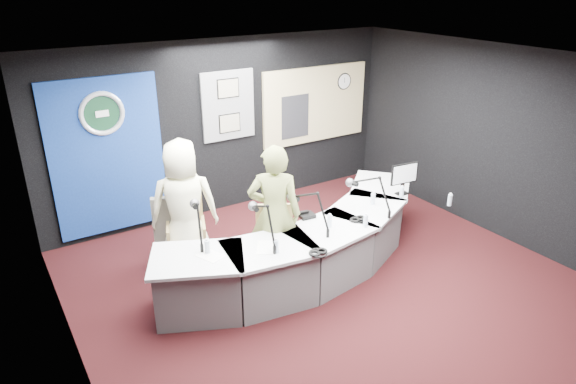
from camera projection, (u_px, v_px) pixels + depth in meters
ground at (335, 289)px, 6.50m from camera, size 6.00×6.00×0.00m
ceiling at (345, 65)px, 5.40m from camera, size 6.00×6.00×0.02m
wall_back at (226, 127)px, 8.28m from camera, size 6.00×0.02×2.80m
wall_left at (66, 259)px, 4.47m from camera, size 0.02×6.00×2.80m
wall_right at (504, 145)px, 7.42m from camera, size 0.02×6.00×2.80m
broadcast_desk at (308, 246)px, 6.75m from camera, size 4.50×1.90×0.75m
backdrop_panel at (108, 157)px, 7.38m from camera, size 1.60×0.05×2.30m
agency_seal at (102, 114)px, 7.09m from camera, size 0.63×0.07×0.63m
seal_center at (102, 114)px, 7.10m from camera, size 0.48×0.01×0.48m
pinboard at (228, 106)px, 8.14m from camera, size 0.90×0.04×1.10m
framed_photo_upper at (228, 88)px, 8.01m from camera, size 0.34×0.02×0.27m
framed_photo_lower at (230, 123)px, 8.23m from camera, size 0.34×0.02×0.27m
booth_window_frame at (315, 104)px, 9.06m from camera, size 2.12×0.06×1.32m
booth_glow at (316, 105)px, 9.05m from camera, size 2.00×0.02×1.20m
equipment_rack at (295, 117)px, 8.87m from camera, size 0.55×0.02×0.75m
wall_clock at (344, 81)px, 9.19m from camera, size 0.28×0.01×0.28m
armchair_left at (187, 237)px, 6.83m from camera, size 0.66×0.66×0.91m
armchair_right at (275, 248)px, 6.58m from camera, size 0.68×0.68×0.88m
draped_jacket at (172, 221)px, 6.90m from camera, size 0.50×0.27×0.70m
person_man at (184, 206)px, 6.66m from camera, size 1.02×0.84×1.80m
person_woman at (275, 215)px, 6.40m from camera, size 0.80×0.74×1.83m
computer_monitor at (404, 173)px, 7.28m from camera, size 0.42×0.07×0.28m
desk_phone at (307, 216)px, 6.70m from camera, size 0.21×0.18×0.05m
headphones_near at (358, 219)px, 6.62m from camera, size 0.20×0.20×0.03m
headphones_far at (318, 252)px, 5.83m from camera, size 0.24×0.24×0.04m
paper_stack at (210, 256)px, 5.79m from camera, size 0.31×0.36×0.00m
notepad at (267, 247)px, 5.97m from camera, size 0.37×0.40×0.00m
boom_mic_a at (197, 217)px, 6.03m from camera, size 0.30×0.71×0.60m
boom_mic_b at (263, 219)px, 5.98m from camera, size 0.19×0.74×0.60m
boom_mic_c at (309, 207)px, 6.29m from camera, size 0.26×0.73×0.60m
boom_mic_d at (370, 191)px, 6.75m from camera, size 0.32×0.71×0.60m
water_bottles at (340, 220)px, 6.42m from camera, size 3.41×0.65×0.18m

